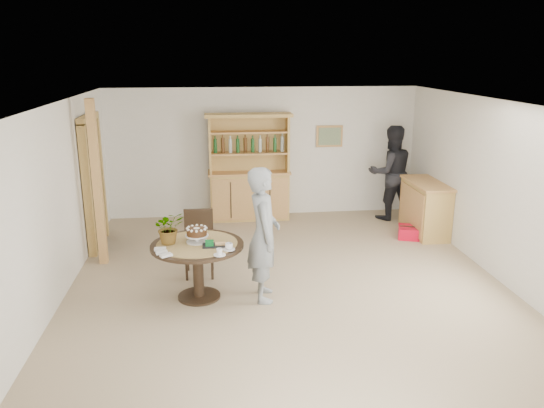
{
  "coord_description": "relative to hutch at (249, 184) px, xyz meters",
  "views": [
    {
      "loc": [
        -0.99,
        -6.66,
        3.11
      ],
      "look_at": [
        -0.17,
        0.53,
        1.05
      ],
      "focal_mm": 35.0,
      "sensor_mm": 36.0,
      "label": 1
    }
  ],
  "objects": [
    {
      "name": "gift_tray",
      "position": [
        -0.71,
        -3.55,
        0.1
      ],
      "size": [
        0.3,
        0.2,
        0.08
      ],
      "color": "black",
      "rests_on": "dining_table"
    },
    {
      "name": "coffee_cup_b",
      "position": [
        -0.64,
        -3.87,
        0.11
      ],
      "size": [
        0.15,
        0.15,
        0.08
      ],
      "color": "white",
      "rests_on": "dining_table"
    },
    {
      "name": "ground",
      "position": [
        0.3,
        -3.24,
        -0.69
      ],
      "size": [
        7.0,
        7.0,
        0.0
      ],
      "primitive_type": "plane",
      "color": "tan",
      "rests_on": "ground"
    },
    {
      "name": "dining_chair",
      "position": [
        -0.92,
        -2.6,
        -0.15
      ],
      "size": [
        0.42,
        0.42,
        0.95
      ],
      "rotation": [
        0.0,
        0.0,
        -0.01
      ],
      "color": "black",
      "rests_on": "ground"
    },
    {
      "name": "flower_vase",
      "position": [
        -1.27,
        -3.37,
        0.28
      ],
      "size": [
        0.47,
        0.44,
        0.42
      ],
      "primitive_type": "imported",
      "rotation": [
        0.0,
        0.0,
        0.35
      ],
      "color": "#3F7233",
      "rests_on": "dining_table"
    },
    {
      "name": "doorway",
      "position": [
        -2.63,
        -1.24,
        0.42
      ],
      "size": [
        0.13,
        1.1,
        2.18
      ],
      "color": "black",
      "rests_on": "ground"
    },
    {
      "name": "napkins",
      "position": [
        -1.33,
        -3.74,
        0.09
      ],
      "size": [
        0.24,
        0.33,
        0.03
      ],
      "color": "white",
      "rests_on": "dining_table"
    },
    {
      "name": "dining_table",
      "position": [
        -0.92,
        -3.42,
        -0.08
      ],
      "size": [
        1.2,
        1.2,
        0.76
      ],
      "color": "black",
      "rests_on": "ground"
    },
    {
      "name": "adult_person",
      "position": [
        2.7,
        -0.3,
        0.22
      ],
      "size": [
        0.94,
        0.76,
        1.82
      ],
      "primitive_type": "imported",
      "rotation": [
        0.0,
        0.0,
        3.23
      ],
      "color": "black",
      "rests_on": "ground"
    },
    {
      "name": "hutch",
      "position": [
        0.0,
        0.0,
        0.0
      ],
      "size": [
        1.62,
        0.54,
        2.04
      ],
      "color": "tan",
      "rests_on": "ground"
    },
    {
      "name": "sideboard",
      "position": [
        3.04,
        -1.24,
        -0.22
      ],
      "size": [
        0.54,
        1.26,
        0.94
      ],
      "color": "tan",
      "rests_on": "ground"
    },
    {
      "name": "coffee_cup_a",
      "position": [
        -0.52,
        -3.7,
        0.11
      ],
      "size": [
        0.15,
        0.15,
        0.09
      ],
      "color": "white",
      "rests_on": "dining_table"
    },
    {
      "name": "red_suitcase",
      "position": [
        2.8,
        -1.5,
        -0.59
      ],
      "size": [
        0.7,
        0.57,
        0.21
      ],
      "rotation": [
        0.0,
        0.0,
        -0.33
      ],
      "color": "red",
      "rests_on": "ground"
    },
    {
      "name": "teen_boy",
      "position": [
        -0.07,
        -3.52,
        0.19
      ],
      "size": [
        0.43,
        0.65,
        1.76
      ],
      "primitive_type": "imported",
      "rotation": [
        0.0,
        0.0,
        1.55
      ],
      "color": "gray",
      "rests_on": "ground"
    },
    {
      "name": "birthday_cake",
      "position": [
        -0.92,
        -3.37,
        0.19
      ],
      "size": [
        0.3,
        0.3,
        0.2
      ],
      "color": "white",
      "rests_on": "dining_table"
    },
    {
      "name": "pine_post",
      "position": [
        -2.4,
        -2.04,
        0.56
      ],
      "size": [
        0.12,
        0.12,
        2.5
      ],
      "primitive_type": "cube",
      "color": "tan",
      "rests_on": "ground"
    },
    {
      "name": "room_shell",
      "position": [
        0.3,
        -3.23,
        1.05
      ],
      "size": [
        6.04,
        7.04,
        2.52
      ],
      "color": "white",
      "rests_on": "ground"
    }
  ]
}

